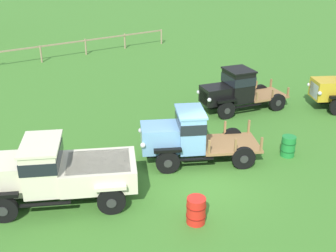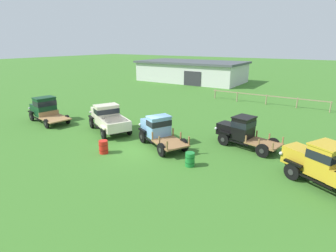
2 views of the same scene
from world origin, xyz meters
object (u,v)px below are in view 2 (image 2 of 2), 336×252
object	(u,v)px
vintage_truck_second_in_line	(108,118)
oil_drum_beside_row	(190,159)
farm_shed	(191,71)
vintage_truck_midrow_center	(158,129)
vintage_truck_far_side	(241,131)
oil_drum_near_fence	(104,147)
vintage_truck_back_of_row	(331,167)
vintage_truck_foreground_near	(45,109)

from	to	relation	value
vintage_truck_second_in_line	oil_drum_beside_row	size ratio (longest dim) A/B	6.56
farm_shed	vintage_truck_second_in_line	xyz separation A→B (m)	(8.26, -29.80, -0.78)
vintage_truck_midrow_center	vintage_truck_far_side	xyz separation A→B (m)	(5.08, 2.84, 0.03)
farm_shed	vintage_truck_second_in_line	size ratio (longest dim) A/B	3.52
farm_shed	vintage_truck_midrow_center	world-z (taller)	farm_shed
vintage_truck_far_side	oil_drum_beside_row	size ratio (longest dim) A/B	5.61
oil_drum_beside_row	oil_drum_near_fence	size ratio (longest dim) A/B	0.97
vintage_truck_second_in_line	oil_drum_near_fence	size ratio (longest dim) A/B	6.35
vintage_truck_far_side	vintage_truck_back_of_row	world-z (taller)	vintage_truck_back_of_row
vintage_truck_midrow_center	vintage_truck_far_side	bearing A→B (deg)	29.24
farm_shed	vintage_truck_back_of_row	world-z (taller)	farm_shed
vintage_truck_far_side	oil_drum_near_fence	xyz separation A→B (m)	(-7.10, -6.17, -0.69)
vintage_truck_far_side	oil_drum_beside_row	xyz separation A→B (m)	(-1.46, -4.76, -0.70)
vintage_truck_midrow_center	vintage_truck_far_side	distance (m)	5.82
vintage_truck_second_in_line	vintage_truck_midrow_center	distance (m)	5.12
vintage_truck_second_in_line	vintage_truck_back_of_row	world-z (taller)	vintage_truck_back_of_row
farm_shed	vintage_truck_second_in_line	world-z (taller)	farm_shed
vintage_truck_second_in_line	vintage_truck_back_of_row	xyz separation A→B (m)	(15.65, -0.54, 0.04)
vintage_truck_foreground_near	oil_drum_near_fence	distance (m)	10.38
vintage_truck_back_of_row	vintage_truck_second_in_line	bearing A→B (deg)	178.01
vintage_truck_second_in_line	vintage_truck_midrow_center	size ratio (longest dim) A/B	1.15
farm_shed	vintage_truck_far_side	world-z (taller)	farm_shed
vintage_truck_midrow_center	oil_drum_near_fence	world-z (taller)	vintage_truck_midrow_center
vintage_truck_back_of_row	vintage_truck_midrow_center	bearing A→B (deg)	178.24
vintage_truck_back_of_row	vintage_truck_foreground_near	bearing A→B (deg)	-178.60
vintage_truck_midrow_center	vintage_truck_far_side	size ratio (longest dim) A/B	1.02
farm_shed	vintage_truck_foreground_near	world-z (taller)	farm_shed
vintage_truck_foreground_near	vintage_truck_midrow_center	world-z (taller)	vintage_truck_foreground_near
farm_shed	vintage_truck_back_of_row	bearing A→B (deg)	-51.75
vintage_truck_second_in_line	vintage_truck_back_of_row	bearing A→B (deg)	-1.99
oil_drum_beside_row	vintage_truck_back_of_row	bearing A→B (deg)	12.96
vintage_truck_second_in_line	oil_drum_near_fence	distance (m)	4.75
vintage_truck_far_side	vintage_truck_midrow_center	bearing A→B (deg)	-150.76
vintage_truck_midrow_center	vintage_truck_far_side	world-z (taller)	vintage_truck_far_side
vintage_truck_back_of_row	oil_drum_beside_row	world-z (taller)	vintage_truck_back_of_row
vintage_truck_far_side	oil_drum_beside_row	distance (m)	5.03
oil_drum_beside_row	oil_drum_near_fence	distance (m)	5.81
vintage_truck_far_side	oil_drum_beside_row	bearing A→B (deg)	-107.06
farm_shed	vintage_truck_far_side	size ratio (longest dim) A/B	4.11
vintage_truck_foreground_near	vintage_truck_far_side	xyz separation A→B (m)	(17.16, 3.72, -0.04)
oil_drum_near_fence	vintage_truck_back_of_row	bearing A→B (deg)	13.44
vintage_truck_midrow_center	farm_shed	bearing A→B (deg)	114.01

